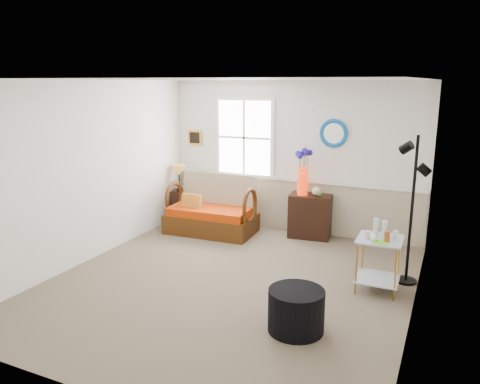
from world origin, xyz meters
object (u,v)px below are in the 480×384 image
at_px(floor_lamp, 412,211).
at_px(side_table, 378,265).
at_px(lamp_stand, 182,205).
at_px(cabinet, 310,216).
at_px(ottoman, 296,310).
at_px(loveseat, 211,205).

bearing_deg(floor_lamp, side_table, -105.07).
relative_size(lamp_stand, cabinet, 0.82).
bearing_deg(ottoman, cabinet, 103.82).
bearing_deg(loveseat, floor_lamp, -16.11).
distance_m(loveseat, ottoman, 3.51).
xyz_separation_m(lamp_stand, ottoman, (3.22, -2.94, -0.07)).
relative_size(lamp_stand, ottoman, 1.01).
xyz_separation_m(cabinet, side_table, (1.37, -1.67, -0.02)).
relative_size(cabinet, floor_lamp, 0.38).
distance_m(cabinet, ottoman, 3.14).
distance_m(side_table, ottoman, 1.51).
distance_m(floor_lamp, ottoman, 2.15).
distance_m(cabinet, side_table, 2.17).
xyz_separation_m(floor_lamp, ottoman, (-0.93, -1.79, -0.74)).
xyz_separation_m(lamp_stand, floor_lamp, (4.15, -1.15, 0.67)).
relative_size(floor_lamp, ottoman, 3.25).
relative_size(loveseat, floor_lamp, 0.77).
distance_m(side_table, floor_lamp, 0.81).
bearing_deg(side_table, loveseat, 158.41).
height_order(loveseat, cabinet, loveseat).
distance_m(loveseat, lamp_stand, 0.94).
bearing_deg(cabinet, lamp_stand, 176.11).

